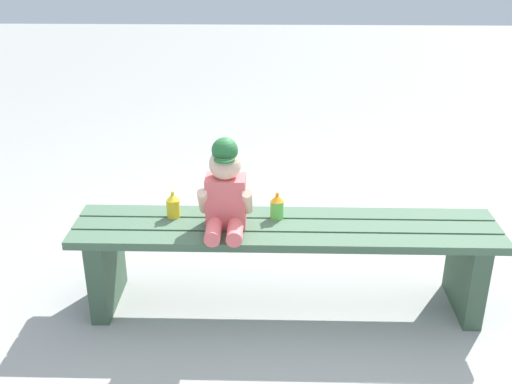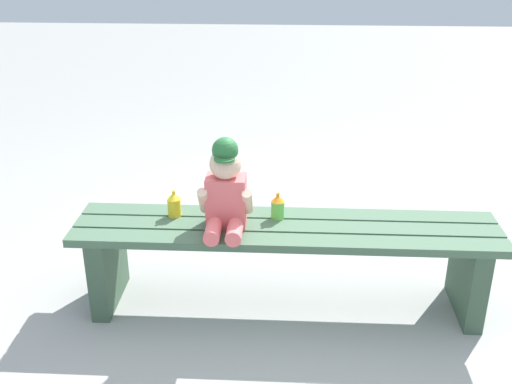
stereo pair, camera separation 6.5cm
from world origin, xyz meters
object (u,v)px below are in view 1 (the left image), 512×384
child_figure (225,190)px  sippy_cup_right (277,206)px  sippy_cup_left (173,205)px  park_bench (286,249)px

child_figure → sippy_cup_right: child_figure is taller
child_figure → sippy_cup_right: bearing=23.5°
sippy_cup_left → sippy_cup_right: (0.47, 0.00, 0.00)m
child_figure → sippy_cup_left: bearing=158.4°
child_figure → sippy_cup_right: (0.22, 0.10, -0.12)m
park_bench → sippy_cup_right: bearing=120.3°
child_figure → sippy_cup_left: 0.29m
park_bench → sippy_cup_right: sippy_cup_right is taller
child_figure → sippy_cup_left: size_ratio=3.26×
park_bench → sippy_cup_right: 0.20m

